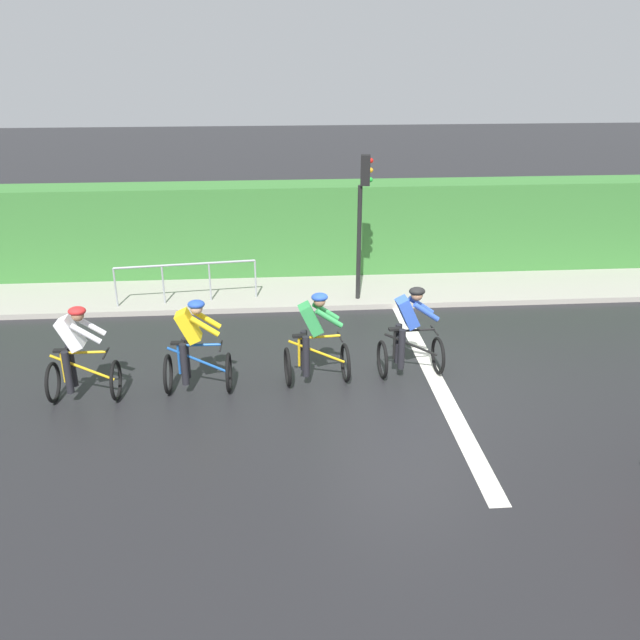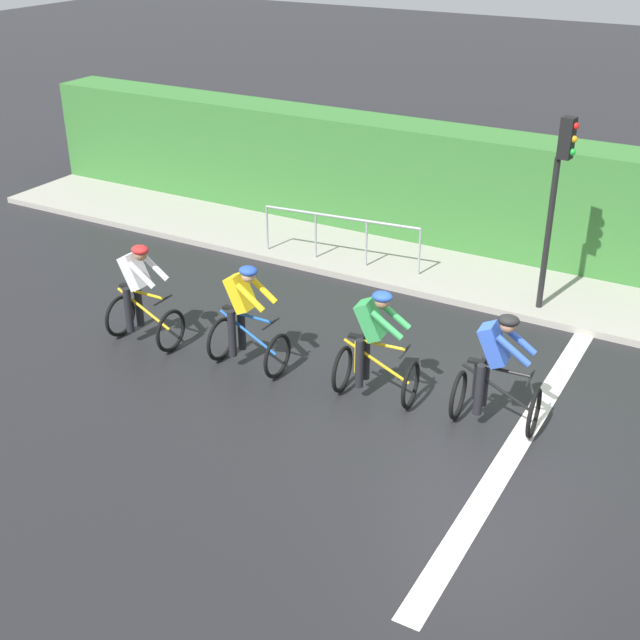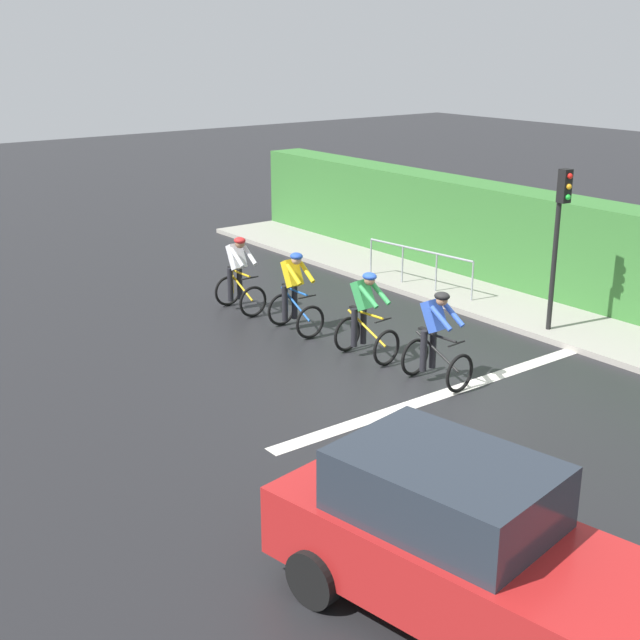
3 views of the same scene
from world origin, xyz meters
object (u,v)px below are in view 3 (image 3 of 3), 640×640
cyclist_mid (365,317)px  traffic_light_near_crossing (559,227)px  cyclist_fourth (436,339)px  cyclist_second (294,294)px  pedestrian_railing_kerbside (419,259)px  cyclist_lead (239,275)px  car_red (458,543)px

cyclist_mid → traffic_light_near_crossing: (3.77, -1.31, 1.43)m
cyclist_fourth → cyclist_mid: bearing=95.4°
cyclist_second → pedestrian_railing_kerbside: bearing=8.1°
cyclist_lead → traffic_light_near_crossing: (4.08, -5.19, 1.43)m
car_red → pedestrian_railing_kerbside: 12.00m
car_red → pedestrian_railing_kerbside: bearing=48.2°
cyclist_mid → cyclist_second: bearing=94.6°
cyclist_mid → cyclist_fourth: same height
cyclist_lead → pedestrian_railing_kerbside: cyclist_lead is taller
cyclist_mid → cyclist_fourth: 1.69m
cyclist_second → car_red: bearing=-115.5°
cyclist_lead → traffic_light_near_crossing: traffic_light_near_crossing is taller
cyclist_lead → pedestrian_railing_kerbside: (4.15, -1.28, -0.02)m
cyclist_fourth → pedestrian_railing_kerbside: cyclist_fourth is taller
car_red → traffic_light_near_crossing: 9.49m
traffic_light_near_crossing → pedestrian_railing_kerbside: traffic_light_near_crossing is taller
cyclist_mid → cyclist_fourth: (0.16, -1.68, 0.00)m
cyclist_mid → car_red: bearing=-123.2°
car_red → cyclist_second: bearing=64.5°
traffic_light_near_crossing → pedestrian_railing_kerbside: bearing=88.9°
cyclist_second → traffic_light_near_crossing: bearing=-40.3°
cyclist_fourth → pedestrian_railing_kerbside: bearing=49.2°
cyclist_second → pedestrian_railing_kerbside: cyclist_second is taller
cyclist_lead → traffic_light_near_crossing: bearing=-51.8°
cyclist_lead → cyclist_mid: size_ratio=1.00×
pedestrian_railing_kerbside → car_red: bearing=-131.8°
pedestrian_railing_kerbside → cyclist_second: bearing=-171.9°
car_red → traffic_light_near_crossing: (7.92, 5.05, 1.35)m
car_red → pedestrian_railing_kerbside: car_red is taller
traffic_light_near_crossing → cyclist_lead: bearing=128.2°
cyclist_lead → cyclist_mid: bearing=-85.4°
car_red → cyclist_lead: bearing=69.4°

